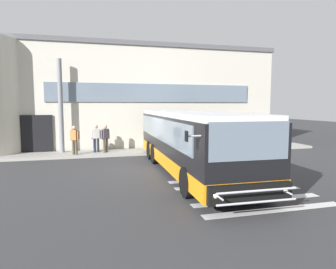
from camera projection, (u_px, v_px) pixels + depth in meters
ground_plane at (160, 169)px, 13.47m from camera, size 80.00×90.00×0.02m
bay_paint_stripes at (243, 192)px, 9.93m from camera, size 4.40×3.96×0.01m
terminal_building at (121, 98)px, 24.11m from camera, size 21.46×13.80×7.15m
boarding_curb at (143, 152)px, 18.09m from camera, size 23.66×2.00×0.15m
entry_support_column at (61, 106)px, 17.17m from camera, size 0.28×0.28×5.58m
bus_main_foreground at (190, 142)px, 12.83m from camera, size 3.22×11.17×2.70m
passenger_near_column at (75, 138)px, 16.50m from camera, size 0.52×0.50×1.68m
passenger_by_doorway at (96, 137)px, 17.34m from camera, size 0.58×0.29×1.68m
passenger_at_curb_edge at (105, 137)px, 17.27m from camera, size 0.51×0.39×1.68m
safety_bollard_yellow at (168, 148)px, 17.23m from camera, size 0.18×0.18×0.90m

